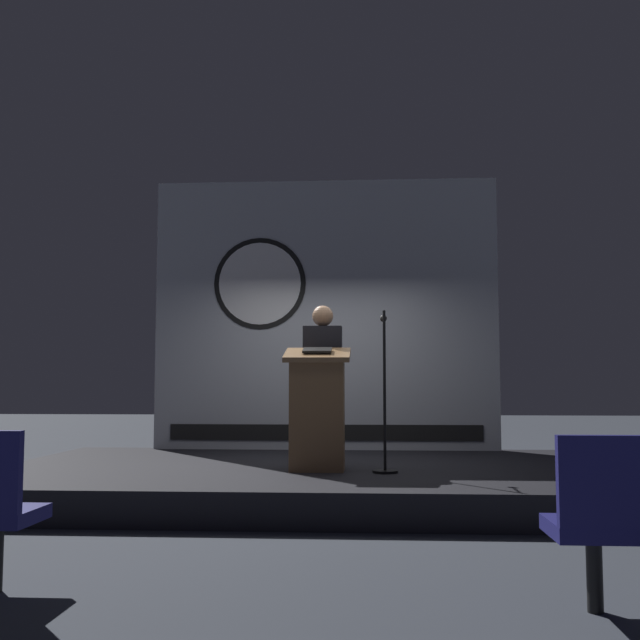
% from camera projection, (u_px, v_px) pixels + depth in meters
% --- Properties ---
extents(ground_plane, '(40.00, 40.00, 0.00)m').
position_uv_depth(ground_plane, '(315.00, 495.00, 7.83)').
color(ground_plane, '#383D47').
extents(stage_platform, '(6.40, 4.00, 0.30)m').
position_uv_depth(stage_platform, '(315.00, 480.00, 7.84)').
color(stage_platform, black).
rests_on(stage_platform, ground).
extents(banner_display, '(4.42, 0.12, 3.48)m').
position_uv_depth(banner_display, '(323.00, 314.00, 9.84)').
color(banner_display, '#B2B7C1').
rests_on(banner_display, stage_platform).
extents(podium, '(0.64, 0.50, 1.20)m').
position_uv_depth(podium, '(317.00, 410.00, 7.41)').
color(podium, olive).
rests_on(podium, stage_platform).
extents(speaker_person, '(0.40, 0.26, 1.65)m').
position_uv_depth(speaker_person, '(323.00, 383.00, 7.91)').
color(speaker_person, black).
rests_on(speaker_person, stage_platform).
extents(microphone_stand, '(0.24, 0.47, 1.54)m').
position_uv_depth(microphone_stand, '(385.00, 415.00, 7.25)').
color(microphone_stand, black).
rests_on(microphone_stand, stage_platform).
extents(audience_chair_right, '(0.44, 0.45, 0.89)m').
position_uv_depth(audience_chair_right, '(597.00, 514.00, 3.76)').
color(audience_chair_right, black).
rests_on(audience_chair_right, ground).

